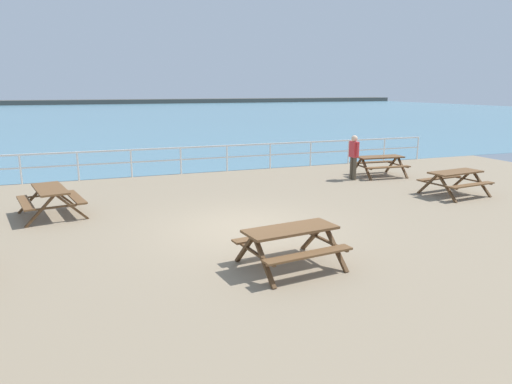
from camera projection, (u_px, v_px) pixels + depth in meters
ground_plane at (243, 231)px, 11.48m from camera, size 30.00×24.00×0.20m
sea_band at (112, 115)px, 59.73m from camera, size 142.00×90.00×0.01m
distant_shoreline at (100, 104)px, 99.09m from camera, size 142.00×6.00×1.80m
seaward_railing at (181, 155)px, 18.38m from camera, size 23.07×0.07×1.08m
picnic_table_near_right at (51, 195)px, 12.33m from camera, size 1.85×2.07×0.80m
picnic_table_mid_centre at (455, 177)px, 14.76m from camera, size 1.97×1.74×0.80m
picnic_table_far_left at (291, 238)px, 8.81m from camera, size 1.98×1.74×0.80m
picnic_table_seaward at (380, 161)px, 17.99m from camera, size 1.89×1.65×0.80m
visitor at (354, 154)px, 17.20m from camera, size 0.24×0.53×1.66m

